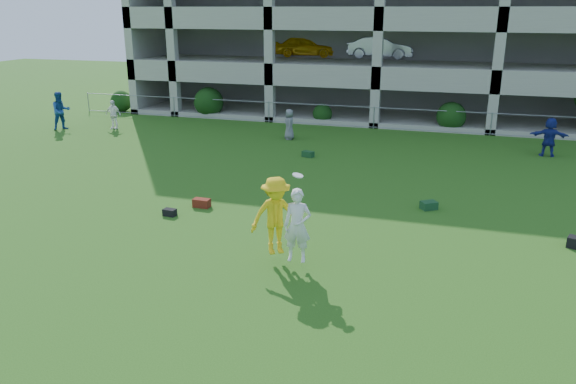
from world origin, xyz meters
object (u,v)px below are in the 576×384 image
(frisbee_contest, at_px, (281,218))
(parking_garage, at_px, (398,11))
(bystander_b, at_px, (113,114))
(bystander_c, at_px, (289,124))
(crate_d, at_px, (575,242))
(bystander_a, at_px, (61,111))
(bystander_d, at_px, (549,137))

(frisbee_contest, relative_size, parking_garage, 0.07)
(bystander_b, bearing_deg, bystander_c, 0.32)
(crate_d, xyz_separation_m, parking_garage, (-7.71, 22.97, 5.86))
(bystander_a, bearing_deg, bystander_c, -48.18)
(bystander_a, height_order, parking_garage, parking_garage)
(bystander_b, distance_m, bystander_c, 9.82)
(bystander_c, relative_size, bystander_d, 0.87)
(frisbee_contest, bearing_deg, bystander_d, 60.35)
(bystander_c, xyz_separation_m, bystander_d, (11.88, 0.11, 0.11))
(crate_d, bearing_deg, bystander_d, 87.00)
(bystander_c, distance_m, frisbee_contest, 14.37)
(bystander_c, xyz_separation_m, parking_garage, (3.61, 12.50, 5.26))
(bystander_a, height_order, frisbee_contest, frisbee_contest)
(frisbee_contest, bearing_deg, crate_d, 24.40)
(bystander_a, xyz_separation_m, bystander_d, (24.23, 1.43, -0.15))
(parking_garage, bearing_deg, bystander_b, -136.29)
(bystander_a, relative_size, crate_d, 5.76)
(frisbee_contest, bearing_deg, parking_garage, 90.75)
(parking_garage, bearing_deg, bystander_c, -106.12)
(bystander_d, bearing_deg, frisbee_contest, 61.61)
(bystander_b, relative_size, crate_d, 4.43)
(bystander_d, bearing_deg, bystander_b, 2.42)
(frisbee_contest, height_order, parking_garage, parking_garage)
(bystander_a, distance_m, frisbee_contest, 20.54)
(frisbee_contest, xyz_separation_m, parking_garage, (-0.34, 26.31, 4.76))
(parking_garage, bearing_deg, bystander_a, -139.09)
(crate_d, distance_m, frisbee_contest, 8.17)
(bystander_d, xyz_separation_m, crate_d, (-0.55, -10.57, -0.71))
(bystander_b, bearing_deg, bystander_a, -160.18)
(frisbee_contest, distance_m, parking_garage, 26.74)
(bystander_a, bearing_deg, frisbee_contest, -91.75)
(crate_d, height_order, frisbee_contest, frisbee_contest)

